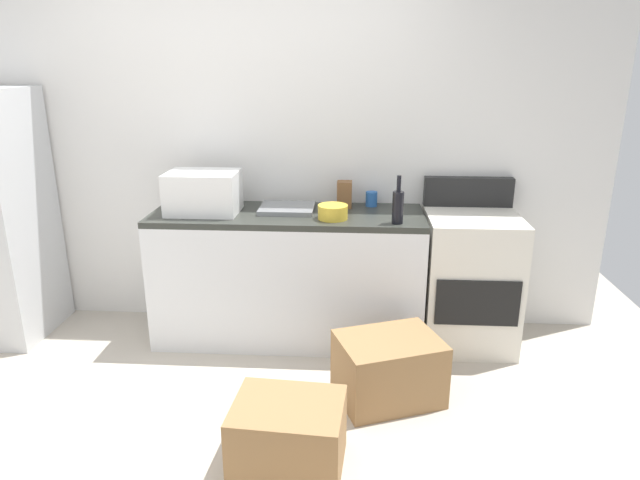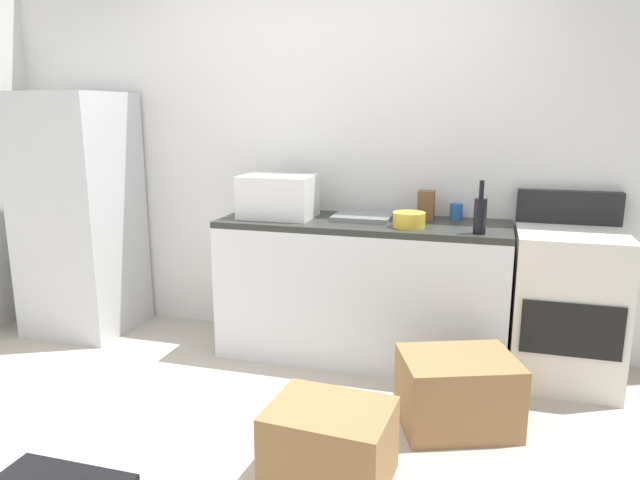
{
  "view_description": "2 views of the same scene",
  "coord_description": "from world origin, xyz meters",
  "views": [
    {
      "loc": [
        0.75,
        -2.36,
        1.87
      ],
      "look_at": [
        0.54,
        0.79,
        0.85
      ],
      "focal_mm": 31.51,
      "sensor_mm": 36.0,
      "label": 1
    },
    {
      "loc": [
        1.04,
        -2.33,
        1.58
      ],
      "look_at": [
        0.18,
        0.65,
        0.89
      ],
      "focal_mm": 32.9,
      "sensor_mm": 36.0,
      "label": 2
    }
  ],
  "objects": [
    {
      "name": "wine_bottle",
      "position": [
        1.01,
        0.99,
        1.01
      ],
      "size": [
        0.07,
        0.07,
        0.3
      ],
      "color": "black",
      "rests_on": "kitchen_counter"
    },
    {
      "name": "mixing_bowl",
      "position": [
        0.61,
        1.07,
        0.95
      ],
      "size": [
        0.19,
        0.19,
        0.09
      ],
      "primitive_type": "cylinder",
      "color": "gold",
      "rests_on": "kitchen_counter"
    },
    {
      "name": "sink_basin",
      "position": [
        0.29,
        1.26,
        0.92
      ],
      "size": [
        0.36,
        0.32,
        0.03
      ],
      "primitive_type": "cube",
      "color": "slate",
      "rests_on": "kitchen_counter"
    },
    {
      "name": "cardboard_box_medium",
      "position": [
        0.96,
        0.47,
        0.19
      ],
      "size": [
        0.67,
        0.59,
        0.37
      ],
      "primitive_type": "cube",
      "rotation": [
        0.0,
        0.0,
        0.36
      ],
      "color": "olive",
      "rests_on": "ground_plane"
    },
    {
      "name": "ground_plane",
      "position": [
        0.0,
        0.0,
        0.0
      ],
      "size": [
        6.0,
        6.0,
        0.0
      ],
      "primitive_type": "plane",
      "color": "#B2A899"
    },
    {
      "name": "knife_block",
      "position": [
        0.67,
        1.37,
        0.99
      ],
      "size": [
        0.1,
        0.1,
        0.18
      ],
      "primitive_type": "cube",
      "color": "brown",
      "rests_on": "kitchen_counter"
    },
    {
      "name": "stove_oven",
      "position": [
        1.52,
        1.21,
        0.47
      ],
      "size": [
        0.6,
        0.61,
        1.1
      ],
      "color": "silver",
      "rests_on": "ground_plane"
    },
    {
      "name": "wall_back",
      "position": [
        0.0,
        1.55,
        1.3
      ],
      "size": [
        5.0,
        0.1,
        2.6
      ],
      "primitive_type": "cube",
      "color": "silver",
      "rests_on": "ground_plane"
    },
    {
      "name": "coffee_mug",
      "position": [
        0.86,
        1.41,
        0.95
      ],
      "size": [
        0.08,
        0.08,
        0.1
      ],
      "primitive_type": "cylinder",
      "color": "#2659A5",
      "rests_on": "kitchen_counter"
    },
    {
      "name": "kitchen_counter",
      "position": [
        0.3,
        1.2,
        0.45
      ],
      "size": [
        1.8,
        0.6,
        0.9
      ],
      "color": "silver",
      "rests_on": "ground_plane"
    },
    {
      "name": "cardboard_box_small",
      "position": [
        0.45,
        -0.14,
        0.17
      ],
      "size": [
        0.54,
        0.45,
        0.34
      ],
      "primitive_type": "cube",
      "rotation": [
        0.0,
        0.0,
        -0.07
      ],
      "color": "olive",
      "rests_on": "ground_plane"
    },
    {
      "name": "microwave",
      "position": [
        -0.25,
        1.18,
        1.04
      ],
      "size": [
        0.46,
        0.34,
        0.27
      ],
      "primitive_type": "cube",
      "color": "white",
      "rests_on": "kitchen_counter"
    }
  ]
}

